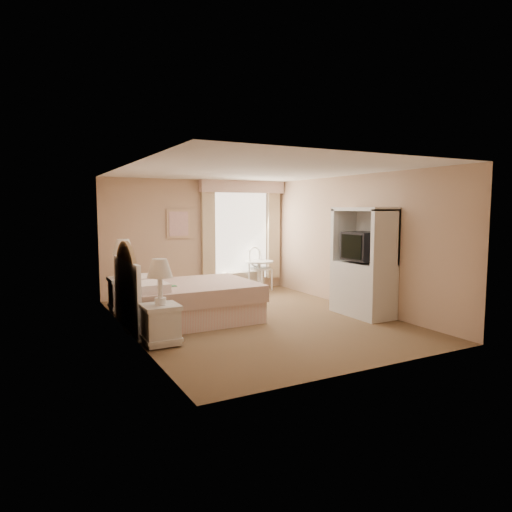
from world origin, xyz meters
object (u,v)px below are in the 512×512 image
cafe_chair (258,265)px  armoire (363,271)px  nightstand_near (161,313)px  nightstand_far (124,285)px  round_table (259,271)px  bed (184,300)px

cafe_chair → armoire: (0.46, -3.04, 0.21)m
nightstand_near → nightstand_far: bearing=90.0°
round_table → armoire: size_ratio=0.36×
nightstand_near → round_table: size_ratio=1.72×
cafe_chair → nightstand_far: bearing=170.0°
nightstand_near → armoire: (3.65, 0.07, 0.34)m
nightstand_near → armoire: size_ratio=0.62×
nightstand_far → armoire: size_ratio=0.69×
armoire → cafe_chair: bearing=98.7°
cafe_chair → armoire: size_ratio=0.53×
bed → armoire: armoire is taller
nightstand_far → cafe_chair: 3.28m
nightstand_far → armoire: 4.31m
nightstand_near → bed: bearing=57.7°
bed → round_table: size_ratio=3.13×
nightstand_near → cafe_chair: (3.19, 3.11, 0.14)m
nightstand_near → round_table: (3.19, 3.06, 0.01)m
bed → nightstand_near: bearing=-122.3°
round_table → cafe_chair: size_ratio=0.68×
nightstand_near → cafe_chair: nightstand_near is taller
armoire → bed: bearing=160.0°
nightstand_far → armoire: bearing=-31.8°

